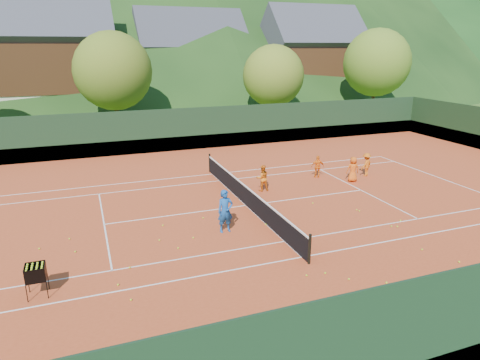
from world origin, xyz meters
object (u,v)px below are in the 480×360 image
object	(u,v)px
coach	(225,211)
student_d	(366,165)
student_a	(262,178)
student_c	(353,169)
chalet_left	(41,62)
student_b	(318,167)
ball_hopper	(36,273)
tennis_net	(246,195)
chalet_mid	(190,65)
chalet_right	(311,62)

from	to	relation	value
coach	student_d	world-z (taller)	coach
student_a	student_c	world-z (taller)	student_c
coach	chalet_left	size ratio (longest dim) A/B	0.13
student_b	ball_hopper	distance (m)	15.94
student_a	ball_hopper	size ratio (longest dim) A/B	1.37
student_d	tennis_net	size ratio (longest dim) A/B	0.11
ball_hopper	chalet_left	world-z (taller)	chalet_left
student_a	student_c	bearing A→B (deg)	-176.49
student_a	chalet_mid	size ratio (longest dim) A/B	0.11
student_a	chalet_right	distance (m)	34.07
student_d	chalet_right	bearing A→B (deg)	-137.03
student_a	tennis_net	distance (m)	2.32
tennis_net	student_d	bearing A→B (deg)	14.31
student_c	tennis_net	world-z (taller)	student_c
student_d	tennis_net	world-z (taller)	student_d
student_d	student_a	bearing A→B (deg)	-20.86
student_a	student_d	distance (m)	6.63
chalet_left	chalet_right	world-z (taller)	chalet_left
student_a	chalet_left	world-z (taller)	chalet_left
student_a	tennis_net	xyz separation A→B (m)	(-1.55, -1.71, -0.19)
student_b	chalet_right	world-z (taller)	chalet_right
ball_hopper	chalet_right	bearing A→B (deg)	50.68
student_a	student_b	xyz separation A→B (m)	(3.85, 1.05, -0.05)
tennis_net	student_a	bearing A→B (deg)	47.80
chalet_right	chalet_left	bearing A→B (deg)	-180.00
tennis_net	chalet_left	bearing A→B (deg)	108.43
student_d	student_b	bearing A→B (deg)	-37.82
ball_hopper	chalet_left	xyz separation A→B (m)	(-1.42, 34.88, 4.88)
student_a	tennis_net	size ratio (longest dim) A/B	0.11
student_a	chalet_left	size ratio (longest dim) A/B	0.10
coach	student_b	xyz separation A→B (m)	(7.25, 5.21, -0.24)
coach	tennis_net	bearing A→B (deg)	50.89
coach	student_a	world-z (taller)	coach
student_d	chalet_left	size ratio (longest dim) A/B	0.10
coach	student_d	xyz separation A→B (m)	(10.02, 4.53, -0.21)
ball_hopper	student_d	bearing A→B (deg)	22.59
student_d	chalet_left	world-z (taller)	chalet_left
coach	student_a	bearing A→B (deg)	48.66
chalet_left	ball_hopper	bearing A→B (deg)	-87.66
student_b	tennis_net	bearing A→B (deg)	44.75
coach	student_b	world-z (taller)	coach
student_d	chalet_left	bearing A→B (deg)	-81.00
ball_hopper	coach	bearing A→B (deg)	19.93
student_c	ball_hopper	bearing A→B (deg)	35.24
student_b	student_c	xyz separation A→B (m)	(1.42, -1.33, 0.06)
coach	chalet_mid	size ratio (longest dim) A/B	0.14
coach	tennis_net	xyz separation A→B (m)	(1.84, 2.44, -0.38)
student_b	chalet_mid	size ratio (longest dim) A/B	0.10
coach	student_a	distance (m)	5.37
coach	ball_hopper	world-z (taller)	coach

